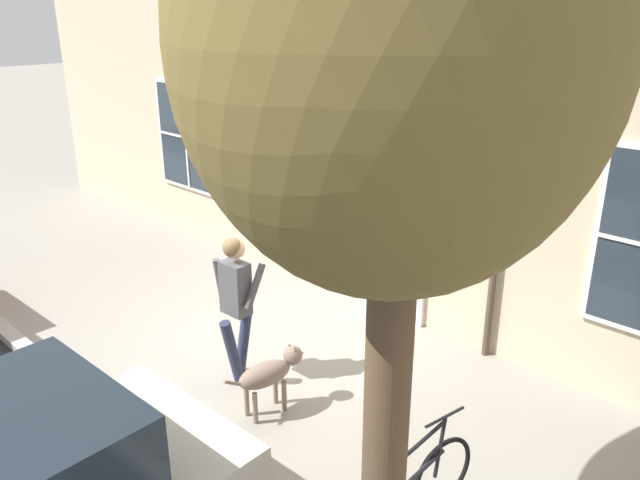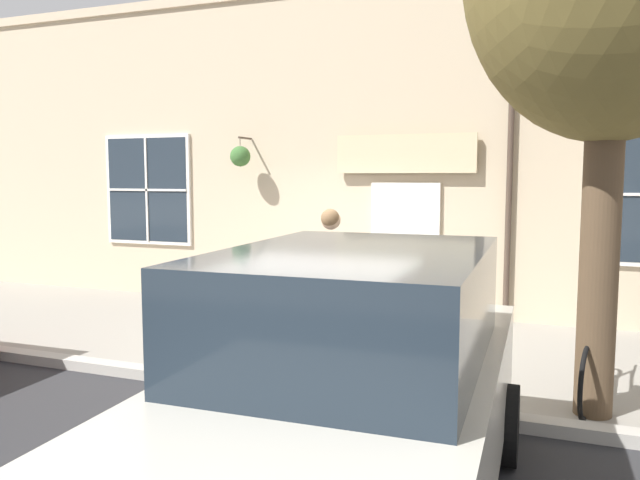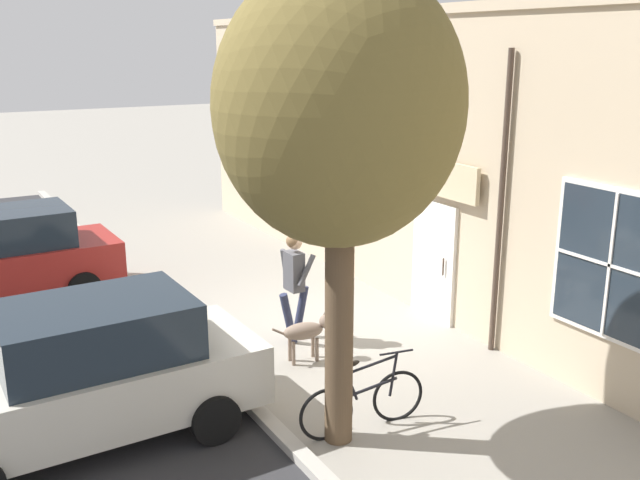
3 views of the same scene
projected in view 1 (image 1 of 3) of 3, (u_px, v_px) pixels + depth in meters
The scene contains 5 objects.
ground_plane at pixel (245, 352), 8.15m from camera, with size 90.00×90.00×0.00m, color gray.
storefront_facade at pixel (366, 126), 8.80m from camera, with size 0.95×18.00×5.33m.
pedestrian_walking at pixel (236, 294), 7.22m from camera, with size 0.62×0.55×1.81m.
dog_on_leash at pixel (270, 373), 6.80m from camera, with size 1.03×0.38×0.73m.
street_tree_by_curb at pixel (405, 58), 3.74m from camera, with size 2.84×2.56×5.62m.
Camera 1 is at (4.46, 5.63, 4.24)m, focal length 35.00 mm.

